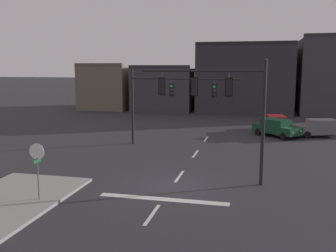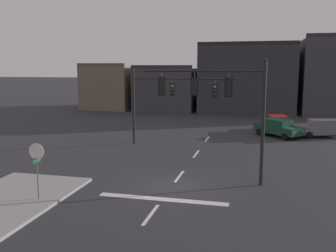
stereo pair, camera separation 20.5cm
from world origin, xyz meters
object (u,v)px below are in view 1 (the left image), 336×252
stop_sign (37,158)px  car_lot_middle (276,123)px  signal_mast_near_side (223,99)px  car_lot_nearside (276,127)px  car_lot_farside (321,128)px  signal_mast_far_side (164,95)px

stop_sign → car_lot_middle: bearing=63.1°
signal_mast_near_side → car_lot_middle: bearing=78.3°
car_lot_nearside → car_lot_farside: size_ratio=0.95×
car_lot_nearside → car_lot_middle: same height
signal_mast_far_side → car_lot_nearside: (9.04, 6.45, -3.27)m
car_lot_nearside → car_lot_middle: bearing=88.7°
car_lot_middle → car_lot_farside: same height
car_lot_middle → stop_sign: bearing=-116.9°
signal_mast_near_side → car_lot_farside: (7.61, 15.97, -3.77)m
signal_mast_far_side → car_lot_nearside: 11.57m
signal_mast_near_side → car_lot_nearside: size_ratio=1.52×
stop_sign → signal_mast_near_side: bearing=32.9°
car_lot_nearside → stop_sign: bearing=-119.9°
car_lot_nearside → car_lot_middle: (0.06, 2.85, 0.00)m
signal_mast_near_side → signal_mast_far_side: bearing=121.6°
car_lot_middle → signal_mast_near_side: bearing=-101.7°
signal_mast_near_side → car_lot_middle: 18.79m
stop_sign → car_lot_middle: 26.10m
signal_mast_far_side → car_lot_middle: bearing=45.6°
car_lot_nearside → signal_mast_near_side: bearing=-103.6°
car_lot_nearside → car_lot_middle: 2.85m
car_lot_farside → car_lot_nearside: bearing=-168.6°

